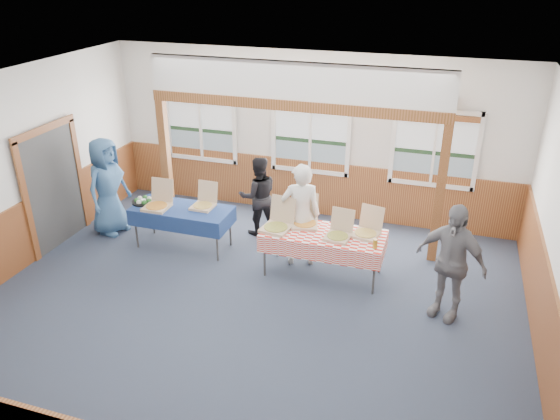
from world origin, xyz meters
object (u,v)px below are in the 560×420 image
at_px(table_left, 182,211).
at_px(man_blue, 107,186).
at_px(table_right, 323,236).
at_px(woman_black, 258,196).
at_px(woman_white, 301,215).
at_px(person_grey, 450,262).

relative_size(table_left, man_blue, 1.01).
distance_m(table_right, man_blue, 4.15).
relative_size(table_left, woman_black, 1.24).
height_order(table_right, woman_white, woman_white).
xyz_separation_m(table_left, woman_black, (1.09, 0.92, 0.05)).
bearing_deg(table_right, woman_white, 161.38).
bearing_deg(person_grey, table_left, -165.20).
bearing_deg(table_right, person_grey, -5.38).
bearing_deg(person_grey, woman_white, -174.63).
height_order(table_right, person_grey, person_grey).
height_order(table_left, man_blue, man_blue).
bearing_deg(table_left, woman_black, 27.72).
bearing_deg(person_grey, man_blue, -164.21).
bearing_deg(person_grey, table_right, -171.95).
bearing_deg(woman_black, table_left, 10.17).
bearing_deg(woman_white, man_blue, -19.67).
xyz_separation_m(table_left, woman_white, (2.13, 0.09, 0.19)).
xyz_separation_m(table_right, woman_black, (-1.49, 1.08, 0.05)).
relative_size(woman_white, man_blue, 0.97).
height_order(table_right, woman_black, woman_black).
bearing_deg(woman_white, table_right, 132.27).
xyz_separation_m(table_left, person_grey, (4.52, -0.69, 0.18)).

